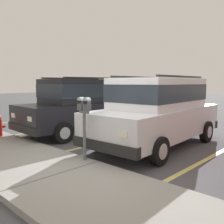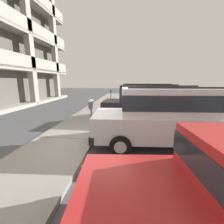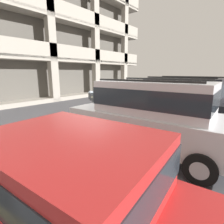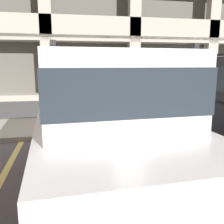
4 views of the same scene
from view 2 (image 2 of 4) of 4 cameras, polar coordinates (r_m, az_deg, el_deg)
The scene contains 8 objects.
ground_plane at distance 5.58m, azimuth -4.74°, elevation -12.04°, with size 80.00×80.00×0.10m.
sidewalk at distance 5.91m, azimuth -17.44°, elevation -10.02°, with size 40.00×2.20×0.12m.
parking_stall_lines at distance 6.91m, azimuth 9.26°, elevation -6.90°, with size 12.37×4.80×0.01m.
silver_suv at distance 5.33m, azimuth 19.38°, elevation -0.93°, with size 2.20×4.87×2.03m.
dark_hatchback at distance 8.32m, azimuth 13.29°, elevation 3.81°, with size 2.15×4.85×2.03m.
parking_meter_near at distance 5.56m, azimuth -7.93°, elevation 1.05°, with size 0.35×0.12×1.41m.
parking_meter_far at distance 11.55m, azimuth -0.43°, elevation 6.32°, with size 0.15×0.12×1.48m.
fire_hydrant at distance 9.52m, azimuth -3.91°, elevation 1.27°, with size 0.30×0.30×0.70m.
Camera 2 is at (-5.01, -0.99, 2.20)m, focal length 24.00 mm.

